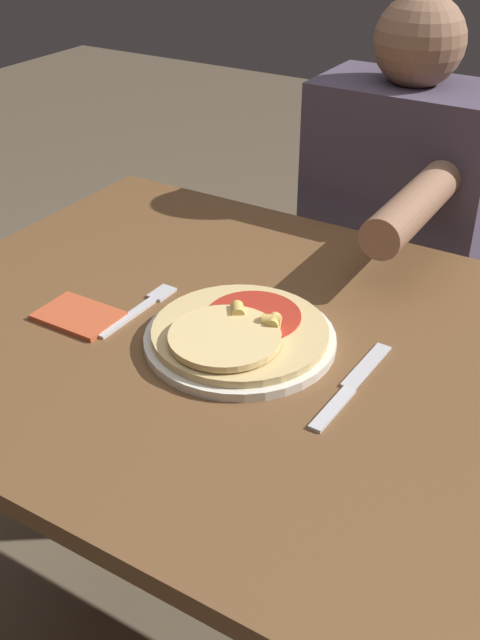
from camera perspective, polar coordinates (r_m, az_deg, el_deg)
dining_table at (r=1.16m, az=2.00°, el=-6.32°), size 1.18×0.84×0.75m
plate at (r=1.09m, az=0.00°, el=-1.47°), size 0.28×0.28×0.01m
pizza at (r=1.08m, az=-0.15°, el=-0.89°), size 0.26×0.26×0.04m
fork at (r=1.18m, az=-7.46°, el=0.99°), size 0.03×0.18×0.00m
knife at (r=1.02m, az=8.43°, el=-5.01°), size 0.03×0.22×0.00m
napkin at (r=1.18m, az=-12.20°, el=0.32°), size 0.12×0.09×0.01m
person_diner at (r=1.63m, az=11.82°, el=6.44°), size 0.37×0.52×1.15m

